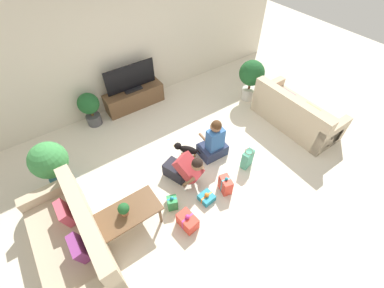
{
  "coord_description": "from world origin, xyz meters",
  "views": [
    {
      "loc": [
        -1.88,
        -2.49,
        3.94
      ],
      "look_at": [
        -0.01,
        0.18,
        0.45
      ],
      "focal_mm": 24.0,
      "sensor_mm": 36.0,
      "label": 1
    }
  ],
  "objects_px": {
    "sofa_right": "(295,114)",
    "potted_plant_corner_right": "(251,76)",
    "potted_plant_back_left": "(90,107)",
    "tv": "(131,79)",
    "gift_bag_a": "(247,159)",
    "person_kneeling": "(185,169)",
    "tabletop_plant": "(124,209)",
    "tv_console": "(135,98)",
    "gift_box_a": "(188,221)",
    "person_sitting": "(214,143)",
    "coffee_table": "(125,216)",
    "gift_box_c": "(207,198)",
    "gift_box_d": "(225,185)",
    "mug": "(122,210)",
    "gift_box_b": "(172,203)",
    "sofa_left": "(74,241)",
    "dog": "(186,149)",
    "potted_plant_corner_left": "(50,163)"
  },
  "relations": [
    {
      "from": "tv_console",
      "to": "gift_box_d",
      "type": "height_order",
      "value": "tv_console"
    },
    {
      "from": "tv",
      "to": "gift_box_a",
      "type": "height_order",
      "value": "tv"
    },
    {
      "from": "gift_box_c",
      "to": "gift_box_b",
      "type": "bearing_deg",
      "value": 158.05
    },
    {
      "from": "sofa_right",
      "to": "gift_box_b",
      "type": "height_order",
      "value": "sofa_right"
    },
    {
      "from": "gift_box_d",
      "to": "mug",
      "type": "bearing_deg",
      "value": 167.62
    },
    {
      "from": "potted_plant_corner_left",
      "to": "tabletop_plant",
      "type": "bearing_deg",
      "value": -65.75
    },
    {
      "from": "sofa_right",
      "to": "gift_box_b",
      "type": "distance_m",
      "value": 3.32
    },
    {
      "from": "potted_plant_back_left",
      "to": "tabletop_plant",
      "type": "bearing_deg",
      "value": -99.13
    },
    {
      "from": "person_kneeling",
      "to": "tv_console",
      "type": "bearing_deg",
      "value": 64.44
    },
    {
      "from": "tv_console",
      "to": "gift_box_a",
      "type": "height_order",
      "value": "tv_console"
    },
    {
      "from": "potted_plant_corner_left",
      "to": "gift_box_a",
      "type": "bearing_deg",
      "value": -53.4
    },
    {
      "from": "potted_plant_corner_right",
      "to": "potted_plant_back_left",
      "type": "xyz_separation_m",
      "value": [
        -3.47,
        1.29,
        -0.18
      ]
    },
    {
      "from": "gift_box_b",
      "to": "potted_plant_corner_left",
      "type": "bearing_deg",
      "value": 133.11
    },
    {
      "from": "sofa_right",
      "to": "gift_bag_a",
      "type": "bearing_deg",
      "value": 99.64
    },
    {
      "from": "dog",
      "to": "tv_console",
      "type": "bearing_deg",
      "value": -124.08
    },
    {
      "from": "coffee_table",
      "to": "sofa_right",
      "type": "bearing_deg",
      "value": 2.15
    },
    {
      "from": "tv_console",
      "to": "gift_bag_a",
      "type": "height_order",
      "value": "tv_console"
    },
    {
      "from": "sofa_right",
      "to": "tabletop_plant",
      "type": "xyz_separation_m",
      "value": [
        -4.06,
        -0.15,
        0.29
      ]
    },
    {
      "from": "person_sitting",
      "to": "mug",
      "type": "relative_size",
      "value": 7.65
    },
    {
      "from": "gift_box_b",
      "to": "gift_box_c",
      "type": "bearing_deg",
      "value": -21.95
    },
    {
      "from": "gift_box_c",
      "to": "gift_box_d",
      "type": "xyz_separation_m",
      "value": [
        0.39,
        -0.03,
        0.09
      ]
    },
    {
      "from": "person_kneeling",
      "to": "potted_plant_corner_left",
      "type": "bearing_deg",
      "value": 128.51
    },
    {
      "from": "dog",
      "to": "gift_box_a",
      "type": "height_order",
      "value": "dog"
    },
    {
      "from": "potted_plant_corner_left",
      "to": "coffee_table",
      "type": "bearing_deg",
      "value": -66.16
    },
    {
      "from": "coffee_table",
      "to": "gift_box_d",
      "type": "relative_size",
      "value": 2.89
    },
    {
      "from": "mug",
      "to": "tabletop_plant",
      "type": "relative_size",
      "value": 0.54
    },
    {
      "from": "gift_box_c",
      "to": "gift_bag_a",
      "type": "height_order",
      "value": "gift_bag_a"
    },
    {
      "from": "person_sitting",
      "to": "sofa_left",
      "type": "bearing_deg",
      "value": 9.52
    },
    {
      "from": "potted_plant_back_left",
      "to": "tv",
      "type": "bearing_deg",
      "value": 2.74
    },
    {
      "from": "coffee_table",
      "to": "gift_box_d",
      "type": "bearing_deg",
      "value": -10.64
    },
    {
      "from": "sofa_left",
      "to": "potted_plant_corner_left",
      "type": "xyz_separation_m",
      "value": [
        0.15,
        1.29,
        0.36
      ]
    },
    {
      "from": "person_kneeling",
      "to": "gift_box_d",
      "type": "xyz_separation_m",
      "value": [
        0.47,
        -0.59,
        -0.18
      ]
    },
    {
      "from": "sofa_right",
      "to": "potted_plant_corner_right",
      "type": "distance_m",
      "value": 1.34
    },
    {
      "from": "tv",
      "to": "tabletop_plant",
      "type": "height_order",
      "value": "tv"
    },
    {
      "from": "gift_bag_a",
      "to": "person_kneeling",
      "type": "bearing_deg",
      "value": 161.22
    },
    {
      "from": "sofa_right",
      "to": "gift_box_a",
      "type": "xyz_separation_m",
      "value": [
        -3.28,
        -0.64,
        -0.18
      ]
    },
    {
      "from": "potted_plant_corner_left",
      "to": "gift_box_a",
      "type": "relative_size",
      "value": 2.97
    },
    {
      "from": "sofa_right",
      "to": "mug",
      "type": "bearing_deg",
      "value": 91.35
    },
    {
      "from": "mug",
      "to": "sofa_left",
      "type": "bearing_deg",
      "value": 174.66
    },
    {
      "from": "potted_plant_corner_right",
      "to": "tabletop_plant",
      "type": "relative_size",
      "value": 4.54
    },
    {
      "from": "sofa_left",
      "to": "person_kneeling",
      "type": "xyz_separation_m",
      "value": [
        2.02,
        0.14,
        0.04
      ]
    },
    {
      "from": "sofa_right",
      "to": "dog",
      "type": "height_order",
      "value": "sofa_right"
    },
    {
      "from": "tv",
      "to": "potted_plant_corner_left",
      "type": "relative_size",
      "value": 1.12
    },
    {
      "from": "tv",
      "to": "person_kneeling",
      "type": "relative_size",
      "value": 1.46
    },
    {
      "from": "sofa_left",
      "to": "gift_box_d",
      "type": "xyz_separation_m",
      "value": [
        2.48,
        -0.45,
        -0.14
      ]
    },
    {
      "from": "potted_plant_corner_right",
      "to": "tabletop_plant",
      "type": "height_order",
      "value": "potted_plant_corner_right"
    },
    {
      "from": "person_sitting",
      "to": "gift_box_a",
      "type": "height_order",
      "value": "person_sitting"
    },
    {
      "from": "sofa_left",
      "to": "person_kneeling",
      "type": "height_order",
      "value": "sofa_left"
    },
    {
      "from": "tabletop_plant",
      "to": "person_sitting",
      "type": "bearing_deg",
      "value": 12.85
    },
    {
      "from": "potted_plant_corner_left",
      "to": "gift_box_b",
      "type": "relative_size",
      "value": 3.51
    }
  ]
}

